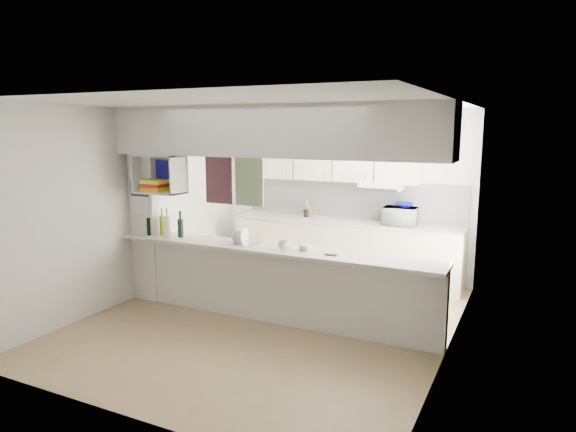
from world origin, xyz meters
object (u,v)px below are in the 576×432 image
Objects in this scene: microwave at (400,216)px; bowl at (404,205)px; dish_rack at (243,237)px; wine_bottles at (165,226)px.

bowl is (0.05, 0.02, 0.17)m from microwave.
bowl is 0.69× the size of dish_rack.
microwave is 1.77× the size of bowl.
bowl reaches higher than dish_rack.
microwave is 3.37m from wine_bottles.
microwave is 2.53m from dish_rack.
dish_rack is at bearing 53.72° from microwave.
bowl is at bearing 39.16° from wine_bottles.
microwave is at bearing 56.46° from dish_rack.
dish_rack is (-1.49, -2.11, -0.22)m from bowl.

